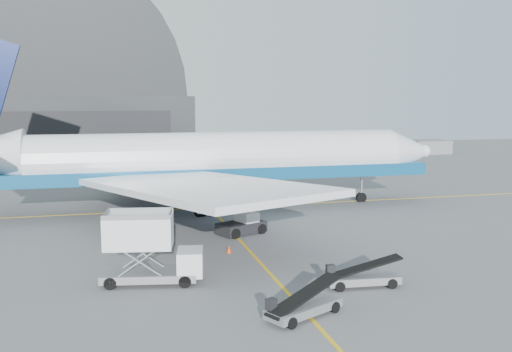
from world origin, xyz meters
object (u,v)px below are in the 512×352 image
object	(u,v)px
pushback_tug	(242,226)
belt_loader_b	(361,277)
belt_loader_a	(303,306)
catering_truck	(148,249)
airliner	(200,160)

from	to	relation	value
pushback_tug	belt_loader_b	bearing A→B (deg)	-99.52
belt_loader_a	belt_loader_b	distance (m)	6.51
catering_truck	pushback_tug	bearing A→B (deg)	62.82
catering_truck	belt_loader_b	world-z (taller)	catering_truck
catering_truck	belt_loader_b	xyz separation A→B (m)	(12.99, -3.91, -1.65)
catering_truck	pushback_tug	world-z (taller)	catering_truck
airliner	belt_loader_b	xyz separation A→B (m)	(5.99, -27.08, -4.73)
catering_truck	belt_loader_b	bearing A→B (deg)	-6.64
airliner	catering_truck	xyz separation A→B (m)	(-7.00, -23.16, -3.08)
airliner	belt_loader_a	size ratio (longest dim) A/B	11.09
airliner	belt_loader_a	bearing A→B (deg)	-88.58
airliner	pushback_tug	distance (m)	12.58
airliner	pushback_tug	size ratio (longest dim) A/B	11.59
airliner	catering_truck	world-z (taller)	airliner
pushback_tug	belt_loader_a	bearing A→B (deg)	-117.65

